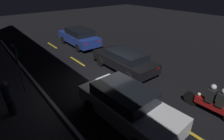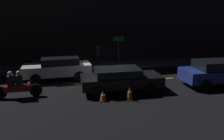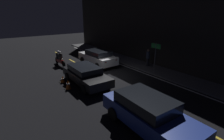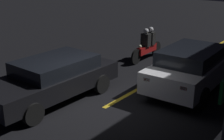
{
  "view_description": "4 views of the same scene",
  "coord_description": "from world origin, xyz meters",
  "px_view_note": "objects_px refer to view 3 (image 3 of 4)",
  "views": [
    {
      "loc": [
        -6.76,
        5.21,
        4.94
      ],
      "look_at": [
        -0.8,
        0.35,
        1.09
      ],
      "focal_mm": 28.0,
      "sensor_mm": 36.0,
      "label": 1
    },
    {
      "loc": [
        -2.41,
        -12.77,
        4.1
      ],
      "look_at": [
        0.36,
        0.14,
        0.74
      ],
      "focal_mm": 35.0,
      "sensor_mm": 36.0,
      "label": 2
    },
    {
      "loc": [
        10.72,
        -6.85,
        4.83
      ],
      "look_at": [
        0.88,
        0.27,
        0.76
      ],
      "focal_mm": 28.0,
      "sensor_mm": 36.0,
      "label": 3
    },
    {
      "loc": [
        6.35,
        5.23,
        4.03
      ],
      "look_at": [
        -0.9,
        -0.4,
        0.85
      ],
      "focal_mm": 50.0,
      "sensor_mm": 36.0,
      "label": 4
    }
  ],
  "objects_px": {
    "traffic_cone_near": "(63,79)",
    "motorcycle": "(60,59)",
    "traffic_cone_mid": "(68,85)",
    "sedan_white": "(98,57)",
    "shop_sign": "(155,52)",
    "van_black": "(86,74)",
    "sedan_blue": "(148,113)",
    "pedestrian": "(148,58)"
  },
  "relations": [
    {
      "from": "motorcycle",
      "to": "shop_sign",
      "type": "relative_size",
      "value": 0.97
    },
    {
      "from": "sedan_white",
      "to": "sedan_blue",
      "type": "height_order",
      "value": "sedan_blue"
    },
    {
      "from": "sedan_blue",
      "to": "shop_sign",
      "type": "relative_size",
      "value": 1.92
    },
    {
      "from": "sedan_blue",
      "to": "pedestrian",
      "type": "bearing_deg",
      "value": 134.77
    },
    {
      "from": "sedan_blue",
      "to": "traffic_cone_mid",
      "type": "bearing_deg",
      "value": -167.2
    },
    {
      "from": "sedan_blue",
      "to": "motorcycle",
      "type": "distance_m",
      "value": 11.38
    },
    {
      "from": "sedan_white",
      "to": "motorcycle",
      "type": "relative_size",
      "value": 1.83
    },
    {
      "from": "sedan_blue",
      "to": "motorcycle",
      "type": "height_order",
      "value": "sedan_blue"
    },
    {
      "from": "traffic_cone_near",
      "to": "shop_sign",
      "type": "relative_size",
      "value": 0.21
    },
    {
      "from": "sedan_white",
      "to": "traffic_cone_mid",
      "type": "relative_size",
      "value": 6.44
    },
    {
      "from": "sedan_white",
      "to": "pedestrian",
      "type": "distance_m",
      "value": 4.64
    },
    {
      "from": "traffic_cone_near",
      "to": "traffic_cone_mid",
      "type": "distance_m",
      "value": 1.33
    },
    {
      "from": "motorcycle",
      "to": "pedestrian",
      "type": "relative_size",
      "value": 1.53
    },
    {
      "from": "sedan_white",
      "to": "sedan_blue",
      "type": "xyz_separation_m",
      "value": [
        9.39,
        -3.25,
        0.02
      ]
    },
    {
      "from": "traffic_cone_near",
      "to": "sedan_white",
      "type": "bearing_deg",
      "value": 117.19
    },
    {
      "from": "van_black",
      "to": "traffic_cone_near",
      "type": "height_order",
      "value": "van_black"
    },
    {
      "from": "sedan_white",
      "to": "shop_sign",
      "type": "bearing_deg",
      "value": -153.23
    },
    {
      "from": "traffic_cone_near",
      "to": "shop_sign",
      "type": "bearing_deg",
      "value": 70.34
    },
    {
      "from": "van_black",
      "to": "sedan_blue",
      "type": "distance_m",
      "value": 6.0
    },
    {
      "from": "motorcycle",
      "to": "traffic_cone_near",
      "type": "bearing_deg",
      "value": -18.54
    },
    {
      "from": "van_black",
      "to": "traffic_cone_mid",
      "type": "distance_m",
      "value": 1.43
    },
    {
      "from": "sedan_white",
      "to": "traffic_cone_mid",
      "type": "distance_m",
      "value": 5.66
    },
    {
      "from": "sedan_white",
      "to": "traffic_cone_near",
      "type": "bearing_deg",
      "value": 114.99
    },
    {
      "from": "sedan_blue",
      "to": "traffic_cone_near",
      "type": "xyz_separation_m",
      "value": [
        -7.19,
        -1.04,
        -0.56
      ]
    },
    {
      "from": "traffic_cone_mid",
      "to": "pedestrian",
      "type": "bearing_deg",
      "value": 92.9
    },
    {
      "from": "sedan_blue",
      "to": "shop_sign",
      "type": "height_order",
      "value": "shop_sign"
    },
    {
      "from": "van_black",
      "to": "shop_sign",
      "type": "height_order",
      "value": "shop_sign"
    },
    {
      "from": "van_black",
      "to": "pedestrian",
      "type": "height_order",
      "value": "pedestrian"
    },
    {
      "from": "van_black",
      "to": "traffic_cone_near",
      "type": "relative_size",
      "value": 8.88
    },
    {
      "from": "sedan_white",
      "to": "van_black",
      "type": "relative_size",
      "value": 0.97
    },
    {
      "from": "traffic_cone_near",
      "to": "motorcycle",
      "type": "bearing_deg",
      "value": 162.27
    },
    {
      "from": "sedan_blue",
      "to": "traffic_cone_near",
      "type": "height_order",
      "value": "sedan_blue"
    },
    {
      "from": "sedan_blue",
      "to": "pedestrian",
      "type": "distance_m",
      "value": 9.16
    },
    {
      "from": "traffic_cone_mid",
      "to": "shop_sign",
      "type": "xyz_separation_m",
      "value": [
        1.13,
        6.99,
        1.46
      ]
    },
    {
      "from": "sedan_white",
      "to": "traffic_cone_near",
      "type": "distance_m",
      "value": 4.84
    },
    {
      "from": "traffic_cone_mid",
      "to": "sedan_white",
      "type": "bearing_deg",
      "value": 128.56
    },
    {
      "from": "sedan_white",
      "to": "van_black",
      "type": "distance_m",
      "value": 4.55
    },
    {
      "from": "van_black",
      "to": "motorcycle",
      "type": "distance_m",
      "value": 5.37
    },
    {
      "from": "motorcycle",
      "to": "traffic_cone_mid",
      "type": "xyz_separation_m",
      "value": [
        5.5,
        -1.47,
        -0.32
      ]
    },
    {
      "from": "van_black",
      "to": "pedestrian",
      "type": "distance_m",
      "value": 6.47
    },
    {
      "from": "traffic_cone_near",
      "to": "shop_sign",
      "type": "distance_m",
      "value": 7.44
    },
    {
      "from": "sedan_white",
      "to": "pedestrian",
      "type": "relative_size",
      "value": 2.8
    }
  ]
}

